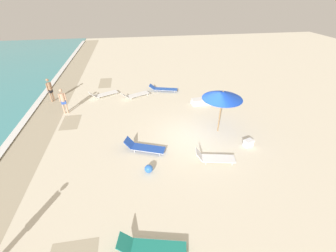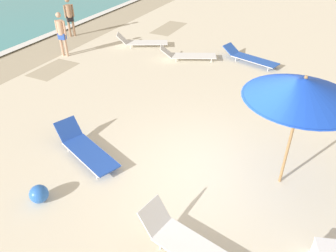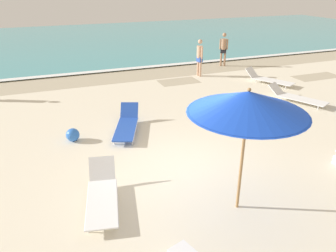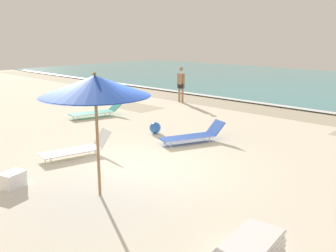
{
  "view_description": "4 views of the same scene",
  "coord_description": "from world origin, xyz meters",
  "views": [
    {
      "loc": [
        -10.18,
        3.31,
        7.38
      ],
      "look_at": [
        0.06,
        1.66,
        0.86
      ],
      "focal_mm": 24.0,
      "sensor_mm": 36.0,
      "label": 1
    },
    {
      "loc": [
        -5.57,
        -1.57,
        5.1
      ],
      "look_at": [
        0.35,
        1.37,
        0.7
      ],
      "focal_mm": 35.0,
      "sensor_mm": 36.0,
      "label": 2
    },
    {
      "loc": [
        -2.93,
        -6.04,
        4.33
      ],
      "look_at": [
        -0.26,
        0.84,
        1.02
      ],
      "focal_mm": 35.0,
      "sensor_mm": 36.0,
      "label": 3
    },
    {
      "loc": [
        6.55,
        -5.69,
        3.29
      ],
      "look_at": [
        -0.05,
        1.15,
        0.97
      ],
      "focal_mm": 40.0,
      "sensor_mm": 36.0,
      "label": 4
    }
  ],
  "objects": [
    {
      "name": "beach_umbrella",
      "position": [
        0.41,
        -1.4,
        2.31
      ],
      "size": [
        2.22,
        2.22,
        2.58
      ],
      "color": "#9E7547",
      "rests_on": "ground_plane"
    },
    {
      "name": "lounger_stack",
      "position": [
        4.07,
        -1.64,
        0.21
      ],
      "size": [
        0.85,
        1.98,
        0.41
      ],
      "rotation": [
        0.0,
        0.0,
        0.13
      ],
      "color": "white",
      "rests_on": "ground_plane"
    },
    {
      "name": "ground_plane",
      "position": [
        0.0,
        0.01,
        -0.08
      ],
      "size": [
        60.0,
        60.0,
        0.16
      ],
      "color": "beige"
    },
    {
      "name": "sun_lounger_under_umbrella",
      "position": [
        6.5,
        5.7,
        0.21
      ],
      "size": [
        1.54,
        2.23,
        0.58
      ],
      "rotation": [
        0.0,
        0.0,
        0.48
      ],
      "color": "white",
      "rests_on": "ground_plane"
    },
    {
      "name": "sun_lounger_mid_beach_pair_a",
      "position": [
        6.82,
        0.97,
        0.2
      ],
      "size": [
        1.23,
        2.37,
        0.49
      ],
      "rotation": [
        0.0,
        0.0,
        -0.29
      ],
      "color": "blue",
      "rests_on": "ground_plane"
    },
    {
      "name": "sun_lounger_mid_beach_solo",
      "position": [
        5.98,
        3.27,
        0.21
      ],
      "size": [
        1.49,
        2.27,
        0.54
      ],
      "rotation": [
        0.0,
        0.0,
        0.44
      ],
      "color": "white",
      "rests_on": "ground_plane"
    },
    {
      "name": "beach_ball",
      "position": [
        -2.42,
        2.97,
        0.19
      ],
      "size": [
        0.39,
        0.39,
        0.39
      ],
      "color": "blue",
      "rests_on": "ground_plane"
    },
    {
      "name": "sun_lounger_near_water_left",
      "position": [
        -0.78,
        3.06,
        0.22
      ],
      "size": [
        1.33,
        2.17,
        0.6
      ],
      "rotation": [
        0.0,
        0.0,
        -0.37
      ],
      "color": "blue",
      "rests_on": "ground_plane"
    },
    {
      "name": "sun_lounger_beside_umbrella",
      "position": [
        -2.17,
        -0.27,
        0.22
      ],
      "size": [
        0.98,
        2.03,
        0.63
      ],
      "rotation": [
        0.0,
        0.0,
        -0.2
      ],
      "color": "white",
      "rests_on": "ground_plane"
    },
    {
      "name": "beachgoer_wading_adult",
      "position": [
        6.25,
        9.4,
        1.0
      ],
      "size": [
        0.39,
        0.31,
        1.76
      ],
      "rotation": [
        0.0,
        0.0,
        2.57
      ],
      "color": "#A37A5B",
      "rests_on": "ground_plane"
    },
    {
      "name": "beachgoer_shoreline_child",
      "position": [
        4.14,
        8.0,
        1.0
      ],
      "size": [
        0.27,
        0.45,
        1.76
      ],
      "rotation": [
        0.0,
        0.0,
        4.86
      ],
      "color": "tan",
      "rests_on": "ground_plane"
    }
  ]
}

